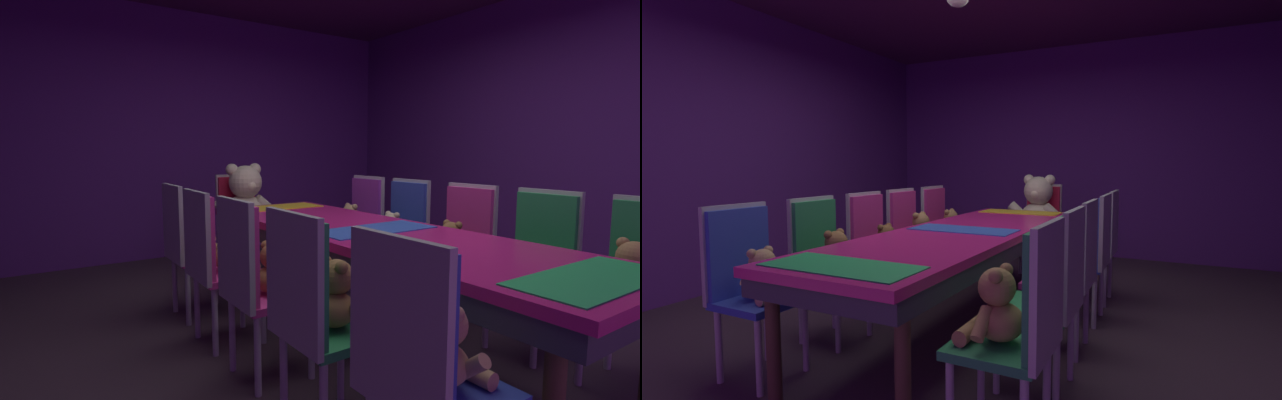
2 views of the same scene
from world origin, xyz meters
The scene contains 25 objects.
ground_plane centered at (0.00, 0.00, 0.00)m, with size 7.90×7.90×0.00m, color #3F2D38.
wall_back centered at (0.00, 3.20, 1.40)m, with size 5.20×0.12×2.80m, color #59267F.
wall_left centered at (-2.60, 0.00, 1.40)m, with size 0.12×6.40×2.80m, color #59267F.
banquet_table centered at (0.00, 0.00, 0.66)m, with size 0.90×3.02×0.75m.
chair_left_0 centered at (-0.83, -1.15, 0.60)m, with size 0.42×0.41×0.98m.
teddy_left_0 centered at (-0.68, -1.15, 0.58)m, with size 0.24×0.31×0.29m.
chair_left_1 centered at (-0.83, -0.56, 0.60)m, with size 0.42×0.41×0.98m.
teddy_left_1 centered at (-0.69, -0.56, 0.59)m, with size 0.26×0.33×0.31m.
chair_left_2 centered at (-0.84, 0.02, 0.60)m, with size 0.42×0.41×0.98m.
teddy_left_2 centered at (-0.69, 0.02, 0.58)m, with size 0.23×0.30×0.28m.
chair_left_3 centered at (-0.85, 0.57, 0.60)m, with size 0.42×0.41×0.98m.
teddy_left_3 centered at (-0.70, 0.57, 0.60)m, with size 0.26×0.34×0.32m.
chair_left_4 centered at (-0.83, 1.13, 0.60)m, with size 0.42×0.41×0.98m.
teddy_left_4 centered at (-0.69, 1.13, 0.59)m, with size 0.24×0.31×0.30m.
chair_right_0 centered at (0.86, -1.14, 0.60)m, with size 0.42×0.41×0.98m.
teddy_right_0 centered at (0.71, -1.14, 0.60)m, with size 0.27×0.35×0.33m.
chair_right_1 centered at (0.84, -0.58, 0.60)m, with size 0.42×0.41×0.98m.
chair_right_2 centered at (0.82, -0.02, 0.60)m, with size 0.42×0.41×0.98m.
teddy_right_2 centered at (0.68, -0.02, 0.58)m, with size 0.23×0.30×0.28m.
chair_right_3 centered at (0.83, 0.60, 0.60)m, with size 0.42×0.41×0.98m.
teddy_right_3 centered at (0.68, 0.60, 0.57)m, with size 0.22×0.29×0.27m.
chair_right_4 centered at (0.82, 1.14, 0.60)m, with size 0.42×0.41×0.98m.
teddy_right_4 centered at (0.67, 1.14, 0.58)m, with size 0.23×0.30×0.28m.
throne_chair centered at (0.00, 2.05, 0.60)m, with size 0.41×0.42×0.98m.
king_teddy_bear centered at (0.00, 1.88, 0.73)m, with size 0.68×0.52×0.64m.
Camera 2 is at (1.39, -2.84, 1.22)m, focal length 24.76 mm.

